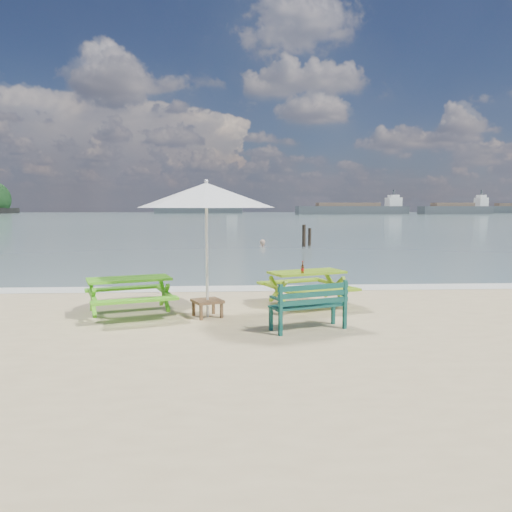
{
  "coord_description": "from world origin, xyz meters",
  "views": [
    {
      "loc": [
        -0.42,
        -8.01,
        2.1
      ],
      "look_at": [
        0.2,
        3.0,
        1.0
      ],
      "focal_mm": 35.0,
      "sensor_mm": 36.0,
      "label": 1
    }
  ],
  "objects": [
    {
      "name": "swimmer",
      "position": [
        1.39,
        18.14,
        -0.5
      ],
      "size": [
        0.74,
        0.62,
        1.72
      ],
      "color": "tan",
      "rests_on": "ground"
    },
    {
      "name": "cargo_ships",
      "position": [
        56.17,
        127.1,
        1.18
      ],
      "size": [
        142.08,
        28.39,
        4.4
      ],
      "color": "#363D40",
      "rests_on": "ground"
    },
    {
      "name": "park_bench",
      "position": [
        0.93,
        0.3,
        0.25
      ],
      "size": [
        1.38,
        0.85,
        0.81
      ],
      "color": "#10433A",
      "rests_on": "ground"
    },
    {
      "name": "side_table",
      "position": [
        -0.82,
        1.37,
        0.17
      ],
      "size": [
        0.67,
        0.67,
        0.33
      ],
      "color": "brown",
      "rests_on": "ground"
    },
    {
      "name": "picnic_table_right",
      "position": [
        1.23,
        2.31,
        0.36
      ],
      "size": [
        2.06,
        2.17,
        0.74
      ],
      "color": "#709A17",
      "rests_on": "ground"
    },
    {
      "name": "picnic_table_left",
      "position": [
        -2.32,
        1.57,
        0.35
      ],
      "size": [
        2.02,
        2.12,
        0.74
      ],
      "color": "#4FB31B",
      "rests_on": "ground"
    },
    {
      "name": "sea",
      "position": [
        0.0,
        85.0,
        0.0
      ],
      "size": [
        300.0,
        300.0,
        0.0
      ],
      "primitive_type": "plane",
      "color": "slate",
      "rests_on": "ground"
    },
    {
      "name": "beer_bottle",
      "position": [
        1.09,
        1.98,
        0.82
      ],
      "size": [
        0.06,
        0.06,
        0.25
      ],
      "color": "#954B15",
      "rests_on": "picnic_table_right"
    },
    {
      "name": "mooring_pilings",
      "position": [
        3.67,
        17.92,
        0.43
      ],
      "size": [
        0.58,
        0.78,
        1.35
      ],
      "color": "black",
      "rests_on": "ground"
    },
    {
      "name": "patio_umbrella",
      "position": [
        -0.82,
        1.37,
        2.3
      ],
      "size": [
        3.37,
        3.37,
        2.54
      ],
      "color": "silver",
      "rests_on": "ground"
    },
    {
      "name": "foam_strip",
      "position": [
        0.0,
        4.6,
        0.01
      ],
      "size": [
        22.0,
        0.9,
        0.01
      ],
      "primitive_type": "cube",
      "color": "silver",
      "rests_on": "ground"
    }
  ]
}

